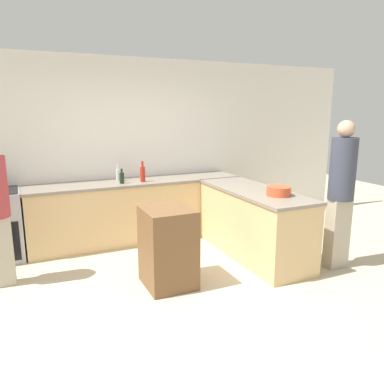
# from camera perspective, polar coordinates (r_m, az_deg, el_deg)

# --- Properties ---
(ground_plane) EXTENTS (14.00, 14.00, 0.00)m
(ground_plane) POSITION_cam_1_polar(r_m,az_deg,el_deg) (4.15, -0.27, -15.28)
(ground_plane) COLOR beige
(wall_back) EXTENTS (8.00, 0.06, 2.70)m
(wall_back) POSITION_cam_1_polar(r_m,az_deg,el_deg) (5.86, -9.51, 6.52)
(wall_back) COLOR white
(wall_back) RESTS_ON ground_plane
(counter_back) EXTENTS (3.15, 0.66, 0.91)m
(counter_back) POSITION_cam_1_polar(r_m,az_deg,el_deg) (5.69, -8.28, -2.77)
(counter_back) COLOR #D6B27A
(counter_back) RESTS_ON ground_plane
(counter_peninsula) EXTENTS (0.69, 1.90, 0.91)m
(counter_peninsula) POSITION_cam_1_polar(r_m,az_deg,el_deg) (5.09, 9.29, -4.60)
(counter_peninsula) COLOR #D6B27A
(counter_peninsula) RESTS_ON ground_plane
(island_table) EXTENTS (0.52, 0.58, 0.89)m
(island_table) POSITION_cam_1_polar(r_m,az_deg,el_deg) (4.19, -3.70, -8.40)
(island_table) COLOR brown
(island_table) RESTS_ON ground_plane
(mixing_bowl) EXTENTS (0.30, 0.30, 0.11)m
(mixing_bowl) POSITION_cam_1_polar(r_m,az_deg,el_deg) (4.67, 13.07, 0.16)
(mixing_bowl) COLOR #DB512D
(mixing_bowl) RESTS_ON counter_peninsula
(hot_sauce_bottle) EXTENTS (0.07, 0.07, 0.30)m
(hot_sauce_bottle) POSITION_cam_1_polar(r_m,az_deg,el_deg) (5.48, -7.53, 2.80)
(hot_sauce_bottle) COLOR red
(hot_sauce_bottle) RESTS_ON counter_back
(wine_bottle_dark) EXTENTS (0.07, 0.07, 0.21)m
(wine_bottle_dark) POSITION_cam_1_polar(r_m,az_deg,el_deg) (5.40, -10.65, 2.17)
(wine_bottle_dark) COLOR black
(wine_bottle_dark) RESTS_ON counter_back
(vinegar_bottle_clear) EXTENTS (0.07, 0.07, 0.24)m
(vinegar_bottle_clear) POSITION_cam_1_polar(r_m,az_deg,el_deg) (5.59, -11.19, 2.63)
(vinegar_bottle_clear) COLOR silver
(vinegar_bottle_clear) RESTS_ON counter_back
(person_at_peninsula) EXTENTS (0.31, 0.31, 1.82)m
(person_at_peninsula) POSITION_cam_1_polar(r_m,az_deg,el_deg) (4.84, 21.76, 0.42)
(person_at_peninsula) COLOR #ADA38E
(person_at_peninsula) RESTS_ON ground_plane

